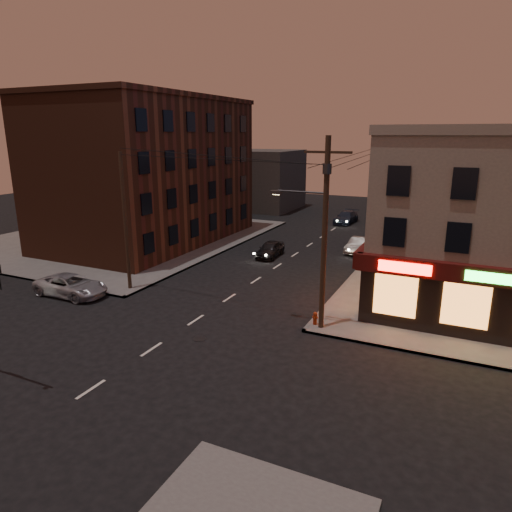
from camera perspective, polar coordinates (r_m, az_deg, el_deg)
The scene contains 14 objects.
ground at distance 23.37m, azimuth -12.93°, elevation -11.31°, with size 120.00×120.00×0.00m, color black.
sidewalk_nw at distance 48.23m, azimuth -16.02°, elevation 2.34°, with size 24.00×28.00×0.15m, color #514F4C.
brick_apartment at distance 45.04m, azimuth -13.22°, elevation 10.13°, with size 12.00×20.00×13.00m, color #4D2719.
bg_building_ne_a at distance 54.65m, azimuth 25.93°, elevation 6.51°, with size 10.00×12.00×7.00m, color #3F3D3A.
bg_building_nw at distance 64.21m, azimuth 0.93°, elevation 9.52°, with size 9.00×10.00×8.00m, color #3F3D3A.
bg_building_ne_b at distance 68.63m, azimuth 24.23°, elevation 7.73°, with size 8.00×8.00×6.00m, color #3F3D3A.
utility_pole_main at distance 23.44m, azimuth 8.34°, elevation 3.92°, with size 4.20×0.44×10.00m.
utility_pole_far at distance 48.99m, azimuth 17.60°, elevation 7.85°, with size 0.26×0.26×9.00m, color #382619.
utility_pole_west at distance 30.87m, azimuth -16.03°, elevation 4.08°, with size 0.24×0.24×9.00m, color #382619.
suv_cross at distance 31.96m, azimuth -22.12°, elevation -3.44°, with size 2.29×4.96×1.38m, color #93949B.
sedan_near at distance 38.97m, azimuth 1.78°, elevation 0.87°, with size 1.58×3.92×1.34m, color black.
sedan_mid at distance 41.42m, azimuth 12.67°, elevation 1.34°, with size 1.39×3.98×1.31m, color gray.
sedan_far at distance 54.72m, azimuth 11.19°, elevation 4.76°, with size 1.94×4.78×1.39m, color #1B2537.
fire_hydrant at distance 25.22m, azimuth 7.40°, elevation -7.64°, with size 0.33×0.33×0.72m.
Camera 1 is at (13.33, -16.23, 10.24)m, focal length 32.00 mm.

